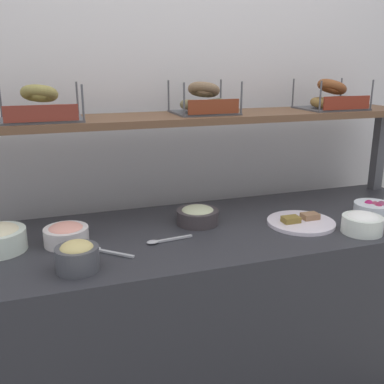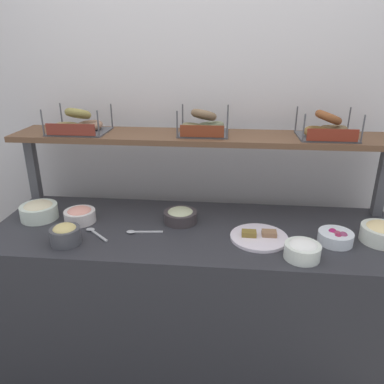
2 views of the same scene
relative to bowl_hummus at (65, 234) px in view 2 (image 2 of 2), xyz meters
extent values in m
plane|color=#595651|center=(0.60, 0.21, -0.90)|extent=(8.00, 8.00, 0.00)
cube|color=silver|center=(0.60, 0.76, 0.30)|extent=(3.28, 0.06, 2.40)
cube|color=#2D2D33|center=(0.60, 0.21, -0.47)|extent=(2.08, 0.70, 0.85)
cube|color=#4C4C51|center=(-0.38, 0.48, 0.15)|extent=(0.05, 0.05, 0.40)
cube|color=#4C4C51|center=(1.58, 0.48, 0.15)|extent=(0.05, 0.05, 0.40)
cube|color=brown|center=(0.60, 0.48, 0.37)|extent=(2.04, 0.32, 0.03)
cylinder|color=#48484E|center=(0.00, 0.00, -0.01)|extent=(0.14, 0.14, 0.08)
ellipsoid|color=#D5BD72|center=(0.00, 0.00, 0.02)|extent=(0.11, 0.11, 0.06)
cylinder|color=white|center=(1.27, 0.13, -0.02)|extent=(0.16, 0.16, 0.06)
sphere|color=#AA1D59|center=(1.26, 0.14, 0.00)|extent=(0.04, 0.04, 0.04)
sphere|color=#992649|center=(1.27, 0.10, 0.00)|extent=(0.03, 0.03, 0.03)
sphere|color=#993954|center=(1.27, 0.12, 0.00)|extent=(0.04, 0.04, 0.04)
sphere|color=#8C3A5F|center=(1.30, 0.11, 0.00)|extent=(0.04, 0.04, 0.04)
sphere|color=#A92741|center=(1.29, 0.11, 0.00)|extent=(0.03, 0.03, 0.03)
cylinder|color=white|center=(1.09, -0.02, -0.02)|extent=(0.16, 0.16, 0.07)
ellipsoid|color=white|center=(1.09, -0.02, 0.01)|extent=(0.12, 0.12, 0.05)
cylinder|color=#3A3335|center=(0.51, 0.28, -0.02)|extent=(0.17, 0.17, 0.06)
ellipsoid|color=beige|center=(0.51, 0.28, 0.01)|extent=(0.14, 0.14, 0.04)
cylinder|color=white|center=(1.49, 0.17, -0.01)|extent=(0.20, 0.20, 0.08)
ellipsoid|color=#F9DB97|center=(1.49, 0.17, 0.02)|extent=(0.15, 0.15, 0.05)
cylinder|color=silver|center=(-0.25, 0.25, -0.01)|extent=(0.20, 0.20, 0.08)
ellipsoid|color=beige|center=(-0.25, 0.25, 0.02)|extent=(0.15, 0.15, 0.05)
cylinder|color=silver|center=(-0.02, 0.23, -0.02)|extent=(0.16, 0.16, 0.06)
ellipsoid|color=#F49F8D|center=(-0.02, 0.23, 0.01)|extent=(0.13, 0.13, 0.04)
cylinder|color=white|center=(0.91, 0.13, -0.04)|extent=(0.28, 0.28, 0.01)
cube|color=olive|center=(0.87, 0.13, -0.02)|extent=(0.07, 0.05, 0.02)
cube|color=#946A4A|center=(0.96, 0.14, -0.02)|extent=(0.07, 0.05, 0.02)
cube|color=#B7B7BC|center=(0.37, 0.14, -0.04)|extent=(0.14, 0.03, 0.01)
ellipsoid|color=#B7B7BC|center=(0.28, 0.13, -0.04)|extent=(0.04, 0.03, 0.01)
cube|color=#B7B7BC|center=(0.14, 0.07, -0.04)|extent=(0.11, 0.10, 0.01)
ellipsoid|color=#B7B7BC|center=(0.07, 0.13, -0.04)|extent=(0.04, 0.03, 0.01)
cube|color=#4C4C51|center=(-0.07, 0.47, 0.38)|extent=(0.31, 0.24, 0.01)
cylinder|color=#4C4C51|center=(-0.22, 0.35, 0.45)|extent=(0.01, 0.01, 0.14)
cylinder|color=#4C4C51|center=(0.08, 0.35, 0.45)|extent=(0.01, 0.01, 0.14)
cylinder|color=#4C4C51|center=(-0.22, 0.58, 0.45)|extent=(0.01, 0.01, 0.14)
cylinder|color=#4C4C51|center=(0.08, 0.58, 0.45)|extent=(0.01, 0.01, 0.14)
cube|color=maroon|center=(-0.07, 0.35, 0.42)|extent=(0.26, 0.01, 0.06)
torus|color=#988555|center=(-0.12, 0.44, 0.41)|extent=(0.17, 0.16, 0.05)
torus|color=#926D57|center=(-0.02, 0.50, 0.41)|extent=(0.19, 0.18, 0.05)
torus|color=olive|center=(-0.07, 0.47, 0.48)|extent=(0.18, 0.18, 0.08)
cube|color=#4C4C51|center=(0.61, 0.50, 0.38)|extent=(0.26, 0.24, 0.01)
cylinder|color=#4C4C51|center=(0.49, 0.38, 0.45)|extent=(0.01, 0.01, 0.14)
cylinder|color=#4C4C51|center=(0.74, 0.38, 0.45)|extent=(0.01, 0.01, 0.14)
cylinder|color=#4C4C51|center=(0.49, 0.61, 0.45)|extent=(0.01, 0.01, 0.14)
cylinder|color=#4C4C51|center=(0.74, 0.61, 0.45)|extent=(0.01, 0.01, 0.14)
cube|color=maroon|center=(0.61, 0.38, 0.42)|extent=(0.23, 0.01, 0.06)
torus|color=#6F6846|center=(0.57, 0.47, 0.42)|extent=(0.20, 0.20, 0.06)
torus|color=#6F7554|center=(0.65, 0.53, 0.42)|extent=(0.20, 0.20, 0.06)
torus|color=#7C6146|center=(0.61, 0.50, 0.48)|extent=(0.20, 0.20, 0.08)
cube|color=#4C4C51|center=(1.25, 0.47, 0.38)|extent=(0.29, 0.24, 0.01)
cylinder|color=#4C4C51|center=(1.11, 0.36, 0.45)|extent=(0.01, 0.01, 0.14)
cylinder|color=#4C4C51|center=(1.39, 0.36, 0.45)|extent=(0.01, 0.01, 0.14)
cylinder|color=#4C4C51|center=(1.11, 0.59, 0.45)|extent=(0.01, 0.01, 0.14)
cylinder|color=#4C4C51|center=(1.39, 0.59, 0.45)|extent=(0.01, 0.01, 0.14)
cube|color=maroon|center=(1.25, 0.35, 0.42)|extent=(0.24, 0.01, 0.06)
torus|color=brown|center=(1.20, 0.44, 0.41)|extent=(0.20, 0.20, 0.05)
torus|color=brown|center=(1.30, 0.51, 0.42)|extent=(0.16, 0.16, 0.06)
torus|color=brown|center=(1.25, 0.47, 0.49)|extent=(0.18, 0.17, 0.09)
camera|label=1|loc=(-0.07, -1.37, 0.60)|focal=41.75mm
camera|label=2|loc=(0.75, -1.49, 0.83)|focal=34.75mm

